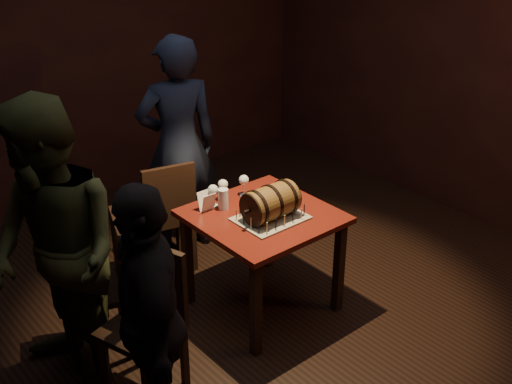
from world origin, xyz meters
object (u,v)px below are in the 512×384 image
Objects in this scene: wine_glass_left at (213,191)px; chair_left_rear at (106,279)px; pub_table at (263,228)px; chair_back at (167,211)px; pint_of_ale at (223,200)px; person_left_rear at (55,257)px; person_back at (178,146)px; person_left_front at (149,320)px; chair_left_front at (149,313)px; wine_glass_mid at (223,185)px; wine_glass_right at (244,181)px; barrel_cake at (271,202)px.

chair_left_rear reaches higher than wine_glass_left.
chair_back reaches higher than pub_table.
person_left_rear is (-1.25, -0.11, 0.09)m from pint_of_ale.
person_left_front is (-1.28, -1.64, -0.12)m from person_back.
chair_left_front reaches higher than pub_table.
chair_left_rear is 0.60× the size of person_left_front.
person_back is at bearing 79.90° from wine_glass_mid.
wine_glass_mid is at bearing 52.98° from pint_of_ale.
person_back reaches higher than wine_glass_right.
person_back reaches higher than chair_back.
chair_back is 1.00× the size of chair_left_front.
wine_glass_left is 0.17× the size of chair_left_front.
pint_of_ale is 1.31m from person_left_front.
wine_glass_mid is 1.44m from person_left_front.
chair_left_front is at bearing -156.46° from wine_glass_right.
wine_glass_mid is 0.16m from wine_glass_right.
wine_glass_mid is at bearing 28.70° from chair_left_front.
person_left_rear is (-0.36, -0.17, 0.39)m from chair_left_rear.
wine_glass_mid is 0.10× the size of person_left_front.
person_left_rear is 1.18× the size of person_left_front.
pint_of_ale is at bearing -4.13° from chair_left_rear.
person_back is 2.08m from person_left_front.
person_back is (0.24, 0.79, 0.02)m from wine_glass_left.
wine_glass_right is 1.50m from person_left_rear.
wine_glass_mid is 0.17× the size of chair_left_rear.
chair_left_rear is 1.42m from person_back.
barrel_cake is 0.44× the size of chair_left_rear.
pint_of_ale is at bearing 94.97° from person_back.
chair_left_rear is 0.89m from person_left_front.
person_left_rear reaches higher than person_back.
pub_table is at bearing -55.03° from pint_of_ale.
pub_table is 0.97× the size of chair_back.
pub_table is at bearing -58.99° from wine_glass_left.
pint_of_ale is at bearing -81.08° from chair_back.
wine_glass_left is at bearing 177.30° from wine_glass_right.
barrel_cake reaches higher than chair_back.
chair_back reaches higher than wine_glass_mid.
chair_back is at bearing 97.49° from wine_glass_left.
barrel_cake is at bearing -102.66° from wine_glass_right.
person_left_front reaches higher than wine_glass_mid.
chair_back is at bearing 60.33° from person_back.
chair_left_front is at bearing -154.52° from pint_of_ale.
wine_glass_mid is at bearing 98.77° from person_back.
person_back reaches higher than barrel_cake.
pint_of_ale is 0.94m from chair_left_rear.
chair_back is 1.00× the size of chair_left_rear.
pint_of_ale is (-0.08, -0.10, -0.04)m from wine_glass_mid.
chair_left_rear is at bearing -167.52° from person_left_front.
chair_back is at bearing 118.44° from person_left_rear.
pub_table is 5.59× the size of wine_glass_left.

